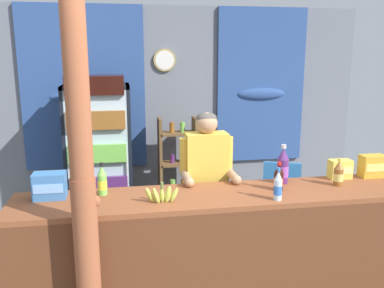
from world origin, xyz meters
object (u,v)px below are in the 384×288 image
(banana_bunch, at_px, (161,195))
(soda_bottle_water, at_px, (278,186))
(bottle_shelf_rack, at_px, (178,166))
(shopkeeper, at_px, (206,178))
(timber_post, at_px, (83,187))
(soda_bottle_cola, at_px, (279,178))
(drink_fridge, at_px, (99,148))
(plastic_lawn_chair, at_px, (281,190))
(snack_box_choco_powder, at_px, (373,166))
(stall_counter, at_px, (218,247))
(soda_bottle_lime_soda, at_px, (102,181))
(soda_bottle_grape_soda, at_px, (283,167))
(soda_bottle_iced_tea, at_px, (339,174))
(snack_box_instant_noodle, at_px, (340,169))
(snack_box_biscuit, at_px, (50,186))

(banana_bunch, bearing_deg, soda_bottle_water, -6.43)
(bottle_shelf_rack, bearing_deg, shopkeeper, -88.28)
(timber_post, xyz_separation_m, soda_bottle_cola, (1.46, 0.42, -0.15))
(banana_bunch, bearing_deg, bottle_shelf_rack, 79.02)
(soda_bottle_cola, bearing_deg, drink_fridge, 129.99)
(plastic_lawn_chair, bearing_deg, snack_box_choco_powder, -73.71)
(stall_counter, xyz_separation_m, shopkeeper, (0.03, 0.59, 0.37))
(stall_counter, height_order, bottle_shelf_rack, bottle_shelf_rack)
(soda_bottle_lime_soda, bearing_deg, bottle_shelf_rack, 65.72)
(stall_counter, relative_size, drink_fridge, 1.69)
(shopkeeper, distance_m, soda_bottle_cola, 0.68)
(soda_bottle_grape_soda, height_order, soda_bottle_cola, soda_bottle_grape_soda)
(drink_fridge, distance_m, bottle_shelf_rack, 1.03)
(soda_bottle_iced_tea, height_order, snack_box_instant_noodle, soda_bottle_iced_tea)
(soda_bottle_grape_soda, bearing_deg, stall_counter, -154.44)
(drink_fridge, bearing_deg, banana_bunch, -74.10)
(banana_bunch, bearing_deg, stall_counter, -1.13)
(snack_box_biscuit, bearing_deg, soda_bottle_water, -11.21)
(soda_bottle_iced_tea, xyz_separation_m, soda_bottle_water, (-0.62, -0.24, 0.01))
(soda_bottle_iced_tea, bearing_deg, banana_bunch, -174.47)
(soda_bottle_water, height_order, snack_box_choco_powder, soda_bottle_water)
(timber_post, xyz_separation_m, drink_fridge, (-0.02, 2.18, -0.25))
(banana_bunch, bearing_deg, soda_bottle_cola, 7.14)
(soda_bottle_cola, bearing_deg, soda_bottle_grape_soda, 58.86)
(plastic_lawn_chair, xyz_separation_m, soda_bottle_water, (-0.69, -1.59, 0.61))
(soda_bottle_lime_soda, relative_size, snack_box_choco_powder, 1.15)
(plastic_lawn_chair, height_order, shopkeeper, shopkeeper)
(plastic_lawn_chair, xyz_separation_m, soda_bottle_lime_soda, (-1.98, -1.25, 0.61))
(soda_bottle_grape_soda, xyz_separation_m, snack_box_biscuit, (-1.86, -0.05, -0.04))
(soda_bottle_iced_tea, bearing_deg, snack_box_instant_noodle, 57.25)
(timber_post, relative_size, plastic_lawn_chair, 3.02)
(plastic_lawn_chair, height_order, snack_box_instant_noodle, snack_box_instant_noodle)
(bottle_shelf_rack, xyz_separation_m, snack_box_biscuit, (-1.22, -1.88, 0.43))
(stall_counter, distance_m, bottle_shelf_rack, 2.12)
(snack_box_biscuit, height_order, snack_box_instant_noodle, snack_box_biscuit)
(soda_bottle_grape_soda, bearing_deg, plastic_lawn_chair, 67.45)
(stall_counter, xyz_separation_m, soda_bottle_iced_tea, (1.04, 0.15, 0.48))
(stall_counter, height_order, plastic_lawn_chair, stall_counter)
(soda_bottle_grape_soda, bearing_deg, soda_bottle_water, -116.73)
(drink_fridge, relative_size, soda_bottle_lime_soda, 7.27)
(bottle_shelf_rack, bearing_deg, snack_box_biscuit, -123.08)
(soda_bottle_cola, height_order, soda_bottle_iced_tea, same)
(shopkeeper, xyz_separation_m, soda_bottle_lime_soda, (-0.89, -0.33, 0.12))
(timber_post, bearing_deg, shopkeeper, 41.99)
(timber_post, distance_m, soda_bottle_lime_soda, 0.58)
(stall_counter, relative_size, soda_bottle_cola, 13.45)
(bottle_shelf_rack, relative_size, snack_box_choco_powder, 5.88)
(soda_bottle_grape_soda, distance_m, snack_box_instant_noodle, 0.55)
(soda_bottle_lime_soda, height_order, banana_bunch, soda_bottle_lime_soda)
(soda_bottle_grape_soda, bearing_deg, snack_box_choco_powder, 2.22)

